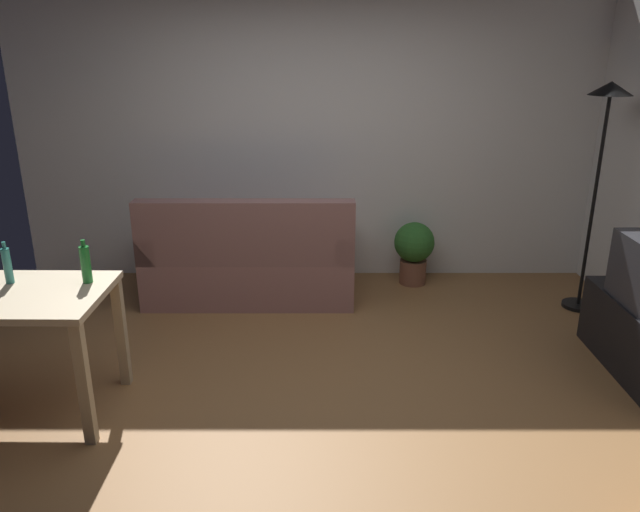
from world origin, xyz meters
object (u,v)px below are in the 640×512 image
Objects in this scene: bottle_green at (86,264)px; couch at (251,263)px; desk at (0,310)px; torchiere_lamp at (604,136)px; bottle_tall at (8,265)px; potted_plant at (414,249)px.

couch is at bearing 64.34° from bottle_green.
couch reaches higher than desk.
torchiere_lamp is 7.25× the size of bottle_tall.
desk is (-3.96, -1.51, -0.76)m from torchiere_lamp.
bottle_tall is (-1.21, -1.59, 0.56)m from couch.
couch is at bearing 55.39° from desk.
torchiere_lamp is at bearing 21.38° from desk.
bottle_green is (0.45, 0.01, 0.00)m from bottle_tall.
torchiere_lamp is 4.21m from bottle_tall.
bottle_green is (-2.20, -1.89, 0.54)m from potted_plant.
bottle_tall is at bearing -144.32° from potted_plant.
potted_plant is at bearing -167.74° from couch.
potted_plant is 3.30m from bottle_tall.
torchiere_lamp reaches higher than bottle_green.
bottle_green is (-3.50, -1.35, -0.54)m from torchiere_lamp.
torchiere_lamp is at bearing 19.04° from bottle_tall.
couch is 0.96× the size of torchiere_lamp.
bottle_green is at bearing 18.71° from desk.
torchiere_lamp is 1.50× the size of desk.
torchiere_lamp reaches higher than bottle_tall.
desk is at bearing -95.28° from bottle_tall.
torchiere_lamp reaches higher than desk.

